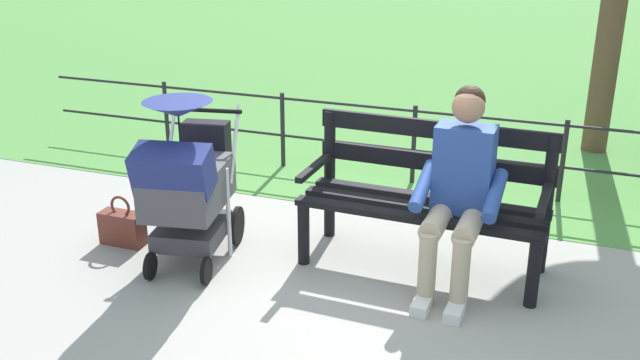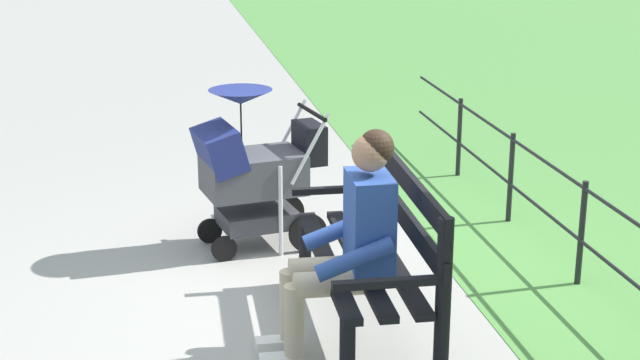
{
  "view_description": "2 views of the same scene",
  "coord_description": "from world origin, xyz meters",
  "px_view_note": "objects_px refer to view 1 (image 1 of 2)",
  "views": [
    {
      "loc": [
        -1.31,
        4.27,
        2.3
      ],
      "look_at": [
        0.22,
        0.16,
        0.61
      ],
      "focal_mm": 40.61,
      "sensor_mm": 36.0,
      "label": 1
    },
    {
      "loc": [
        -5.36,
        1.14,
        2.5
      ],
      "look_at": [
        0.41,
        0.07,
        0.68
      ],
      "focal_mm": 53.94,
      "sensor_mm": 36.0,
      "label": 2
    }
  ],
  "objects_px": {
    "person_on_bench": "(459,186)",
    "stroller": "(187,181)",
    "handbag": "(122,227)",
    "park_bench": "(427,191)"
  },
  "relations": [
    {
      "from": "person_on_bench",
      "to": "handbag",
      "type": "bearing_deg",
      "value": 6.01
    },
    {
      "from": "person_on_bench",
      "to": "handbag",
      "type": "distance_m",
      "value": 2.41
    },
    {
      "from": "park_bench",
      "to": "person_on_bench",
      "type": "relative_size",
      "value": 1.27
    },
    {
      "from": "person_on_bench",
      "to": "park_bench",
      "type": "bearing_deg",
      "value": -42.32
    },
    {
      "from": "person_on_bench",
      "to": "handbag",
      "type": "xyz_separation_m",
      "value": [
        2.33,
        0.25,
        -0.55
      ]
    },
    {
      "from": "park_bench",
      "to": "handbag",
      "type": "bearing_deg",
      "value": 12.65
    },
    {
      "from": "park_bench",
      "to": "stroller",
      "type": "xyz_separation_m",
      "value": [
        1.48,
        0.54,
        0.07
      ]
    },
    {
      "from": "stroller",
      "to": "handbag",
      "type": "xyz_separation_m",
      "value": [
        0.61,
        -0.08,
        -0.47
      ]
    },
    {
      "from": "person_on_bench",
      "to": "stroller",
      "type": "bearing_deg",
      "value": 10.55
    },
    {
      "from": "handbag",
      "to": "park_bench",
      "type": "bearing_deg",
      "value": -167.35
    }
  ]
}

